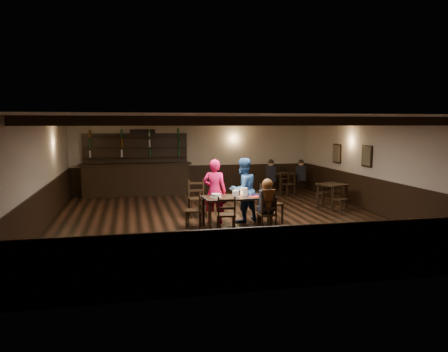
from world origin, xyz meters
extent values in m
plane|color=black|center=(0.00, 0.00, 0.00)|extent=(10.00, 10.00, 0.00)
cube|color=#BAAD9B|center=(0.00, 5.00, 1.35)|extent=(9.00, 0.02, 2.70)
cube|color=#BAAD9B|center=(0.00, -5.00, 1.35)|extent=(9.00, 0.02, 2.70)
cube|color=#BAAD9B|center=(-4.50, 0.00, 1.35)|extent=(0.02, 10.00, 2.70)
cube|color=#BAAD9B|center=(4.50, 0.00, 1.35)|extent=(0.02, 10.00, 2.70)
cube|color=silver|center=(0.00, 0.00, 2.70)|extent=(9.00, 10.00, 0.02)
cube|color=black|center=(0.00, 4.97, 0.50)|extent=(9.00, 0.04, 1.00)
cube|color=black|center=(0.00, -4.97, 0.50)|extent=(9.00, 0.04, 1.00)
cube|color=black|center=(-4.47, 0.00, 0.50)|extent=(0.04, 10.00, 1.00)
cube|color=black|center=(4.47, 0.00, 0.50)|extent=(0.04, 10.00, 1.00)
cube|color=black|center=(-1.90, 4.97, 1.85)|extent=(0.90, 0.03, 1.00)
cube|color=black|center=(-1.90, 4.95, 1.85)|extent=(0.80, 0.02, 0.90)
cube|color=black|center=(4.47, 0.50, 1.60)|extent=(0.03, 0.55, 0.65)
cube|color=#72664C|center=(4.45, 0.50, 1.60)|extent=(0.02, 0.45, 0.55)
cube|color=black|center=(4.47, 2.40, 1.55)|extent=(0.03, 0.55, 0.65)
cube|color=#72664C|center=(4.45, 2.40, 1.55)|extent=(0.02, 0.45, 0.55)
cube|color=black|center=(0.00, -3.00, 2.60)|extent=(8.90, 0.18, 0.18)
cube|color=black|center=(0.00, -1.00, 2.60)|extent=(8.90, 0.18, 0.18)
cube|color=black|center=(0.00, 1.00, 2.60)|extent=(8.90, 0.18, 0.18)
cube|color=black|center=(0.00, 3.00, 2.60)|extent=(8.90, 0.18, 0.18)
cube|color=black|center=(-0.56, -1.15, 0.35)|extent=(0.06, 0.06, 0.71)
cube|color=black|center=(-0.60, -0.47, 0.35)|extent=(0.06, 0.06, 0.71)
cube|color=black|center=(0.94, -1.06, 0.35)|extent=(0.06, 0.06, 0.71)
cube|color=black|center=(0.89, -0.37, 0.35)|extent=(0.06, 0.06, 0.71)
cube|color=black|center=(0.17, -0.76, 0.73)|extent=(1.66, 0.91, 0.04)
cube|color=#A5A8AD|center=(0.14, -0.37, 0.73)|extent=(1.62, 0.13, 0.05)
cube|color=#A5A8AD|center=(0.19, -1.15, 0.73)|extent=(1.62, 0.13, 0.05)
cube|color=#A5A8AD|center=(0.96, -0.71, 0.73)|extent=(0.08, 0.81, 0.05)
cube|color=#A5A8AD|center=(-0.62, -0.81, 0.73)|extent=(0.08, 0.81, 0.05)
cube|color=black|center=(-0.04, -1.35, 0.22)|extent=(0.04, 0.04, 0.44)
cube|color=black|center=(-0.08, -1.69, 0.22)|extent=(0.04, 0.04, 0.44)
cube|color=black|center=(-0.40, -1.30, 0.22)|extent=(0.04, 0.04, 0.44)
cube|color=black|center=(-0.45, -1.64, 0.22)|extent=(0.04, 0.04, 0.44)
cube|color=black|center=(-0.24, -1.50, 0.46)|extent=(0.48, 0.46, 0.04)
cube|color=black|center=(-0.27, -1.67, 0.69)|extent=(0.43, 0.09, 0.46)
cube|color=black|center=(-0.27, -1.67, 0.64)|extent=(0.37, 0.08, 0.05)
cube|color=black|center=(-0.27, -1.67, 0.83)|extent=(0.37, 0.08, 0.05)
cube|color=black|center=(0.91, -1.32, 0.20)|extent=(0.03, 0.03, 0.40)
cube|color=black|center=(0.92, -1.64, 0.20)|extent=(0.03, 0.03, 0.40)
cube|color=black|center=(0.57, -1.34, 0.20)|extent=(0.03, 0.03, 0.40)
cube|color=black|center=(0.58, -1.65, 0.20)|extent=(0.03, 0.03, 0.40)
cube|color=black|center=(0.75, -1.49, 0.42)|extent=(0.41, 0.39, 0.04)
cube|color=black|center=(0.75, -1.65, 0.63)|extent=(0.39, 0.05, 0.42)
cube|color=black|center=(0.75, -1.65, 0.59)|extent=(0.34, 0.04, 0.05)
cube|color=black|center=(0.75, -1.65, 0.76)|extent=(0.34, 0.04, 0.05)
cube|color=black|center=(-0.99, -0.49, 0.20)|extent=(0.04, 0.04, 0.41)
cube|color=black|center=(-0.68, -0.57, 0.20)|extent=(0.04, 0.04, 0.41)
cube|color=black|center=(-1.08, -0.82, 0.20)|extent=(0.04, 0.04, 0.41)
cube|color=black|center=(-0.77, -0.90, 0.20)|extent=(0.04, 0.04, 0.41)
cube|color=black|center=(-0.88, -0.69, 0.43)|extent=(0.47, 0.48, 0.04)
cube|color=black|center=(-0.72, -0.73, 0.64)|extent=(0.13, 0.39, 0.43)
cube|color=black|center=(-0.72, -0.73, 0.60)|extent=(0.11, 0.34, 0.05)
cube|color=black|center=(-0.72, -0.73, 0.77)|extent=(0.11, 0.34, 0.05)
cube|color=black|center=(1.40, -0.75, 0.24)|extent=(0.05, 0.05, 0.49)
cube|color=black|center=(1.05, -0.90, 0.24)|extent=(0.05, 0.05, 0.49)
cube|color=black|center=(1.24, -0.38, 0.24)|extent=(0.05, 0.05, 0.49)
cube|color=black|center=(0.89, -0.53, 0.24)|extent=(0.05, 0.05, 0.49)
cube|color=black|center=(1.15, -0.64, 0.51)|extent=(0.60, 0.62, 0.05)
cube|color=black|center=(0.97, -0.72, 0.76)|extent=(0.23, 0.45, 0.51)
cube|color=black|center=(0.97, -0.72, 0.71)|extent=(0.19, 0.38, 0.06)
cube|color=black|center=(0.97, -0.72, 0.91)|extent=(0.19, 0.38, 0.06)
cube|color=black|center=(-0.79, 0.31, 0.24)|extent=(0.04, 0.04, 0.48)
cube|color=black|center=(-0.80, 0.70, 0.24)|extent=(0.04, 0.04, 0.48)
cube|color=black|center=(-0.39, 0.33, 0.24)|extent=(0.04, 0.04, 0.48)
cube|color=black|center=(-0.40, 0.71, 0.24)|extent=(0.04, 0.04, 0.48)
cube|color=black|center=(-0.60, 0.51, 0.51)|extent=(0.49, 0.46, 0.05)
cube|color=black|center=(-0.60, 0.70, 0.76)|extent=(0.47, 0.05, 0.51)
cube|color=black|center=(-0.60, 0.70, 0.71)|extent=(0.41, 0.04, 0.06)
cube|color=black|center=(-0.60, 0.70, 0.91)|extent=(0.41, 0.04, 0.06)
imported|color=#DE1D70|center=(-0.27, -0.29, 0.83)|extent=(0.70, 0.59, 1.65)
imported|color=navy|center=(0.47, -0.31, 0.84)|extent=(1.00, 0.91, 1.67)
cube|color=black|center=(0.75, -1.37, 0.52)|extent=(0.32, 0.32, 0.13)
cube|color=black|center=(0.75, -1.49, 0.75)|extent=(0.34, 0.20, 0.48)
cylinder|color=black|center=(0.75, -1.49, 0.97)|extent=(0.10, 0.34, 0.34)
sphere|color=#D8A384|center=(0.75, -1.49, 1.13)|extent=(0.21, 0.21, 0.21)
sphere|color=#3E200E|center=(0.75, -1.52, 1.14)|extent=(0.26, 0.26, 0.26)
cone|color=#3E200E|center=(0.75, -1.62, 0.73)|extent=(0.20, 0.20, 0.61)
cylinder|color=white|center=(-0.33, -0.75, 0.76)|extent=(0.28, 0.28, 0.01)
cylinder|color=white|center=(-0.33, -0.75, 0.80)|extent=(0.22, 0.22, 0.07)
cylinder|color=silver|center=(-0.33, -0.75, 0.79)|extent=(0.24, 0.24, 0.04)
cylinder|color=white|center=(0.16, -0.79, 0.83)|extent=(0.16, 0.16, 0.15)
cylinder|color=white|center=(0.41, -0.68, 0.85)|extent=(0.17, 0.17, 0.20)
cylinder|color=#A5A8AD|center=(0.24, -0.65, 0.77)|extent=(0.05, 0.05, 0.03)
sphere|color=orange|center=(0.24, -0.65, 0.80)|extent=(0.03, 0.03, 0.03)
cylinder|color=silver|center=(0.52, -0.84, 0.80)|extent=(0.04, 0.04, 0.10)
cylinder|color=#A5A8AD|center=(0.59, -0.86, 0.79)|extent=(0.03, 0.03, 0.08)
cylinder|color=silver|center=(0.42, -0.66, 0.81)|extent=(0.07, 0.07, 0.12)
cube|color=#9C1D11|center=(0.64, -0.88, 0.75)|extent=(0.36, 0.32, 0.00)
cube|color=#0E0F4A|center=(0.66, -0.61, 0.75)|extent=(0.34, 0.26, 0.00)
cube|color=black|center=(-2.16, 4.65, 0.55)|extent=(3.71, 0.60, 1.10)
cube|color=black|center=(-2.16, 4.65, 1.12)|extent=(3.91, 0.70, 0.05)
cube|color=black|center=(-2.16, 4.92, 1.10)|extent=(3.71, 0.10, 2.20)
cube|color=black|center=(-2.16, 4.82, 1.35)|extent=(3.61, 0.22, 0.03)
cube|color=black|center=(-2.16, 4.82, 1.70)|extent=(3.61, 0.22, 0.03)
cube|color=black|center=(-2.16, 4.82, 2.05)|extent=(3.61, 0.22, 0.03)
cube|color=black|center=(3.57, 0.87, 0.73)|extent=(0.90, 0.90, 0.04)
cube|color=black|center=(3.38, 0.50, 0.35)|extent=(0.04, 0.04, 0.71)
cube|color=black|center=(3.19, 1.05, 0.35)|extent=(0.04, 0.04, 0.71)
cube|color=black|center=(3.94, 0.68, 0.35)|extent=(0.04, 0.04, 0.71)
cube|color=black|center=(3.75, 1.24, 0.35)|extent=(0.04, 0.04, 0.71)
cube|color=black|center=(3.08, 3.98, 0.73)|extent=(1.03, 1.03, 0.04)
cube|color=black|center=(2.88, 3.56, 0.35)|extent=(0.05, 0.05, 0.71)
cube|color=black|center=(2.66, 4.18, 0.35)|extent=(0.05, 0.05, 0.71)
cube|color=black|center=(3.50, 3.78, 0.35)|extent=(0.05, 0.05, 0.71)
cube|color=black|center=(3.28, 4.40, 0.35)|extent=(0.05, 0.05, 0.71)
cube|color=black|center=(2.61, 3.83, 0.75)|extent=(0.27, 0.41, 0.56)
sphere|color=#D8A384|center=(2.61, 3.83, 1.13)|extent=(0.22, 0.22, 0.22)
sphere|color=black|center=(2.61, 3.83, 1.17)|extent=(0.23, 0.23, 0.23)
cube|color=black|center=(3.78, 3.87, 0.74)|extent=(0.26, 0.39, 0.54)
sphere|color=#D8A384|center=(3.78, 3.87, 1.11)|extent=(0.21, 0.21, 0.21)
sphere|color=black|center=(3.78, 3.87, 1.14)|extent=(0.22, 0.22, 0.22)
camera|label=1|loc=(-2.40, -11.15, 2.54)|focal=35.00mm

